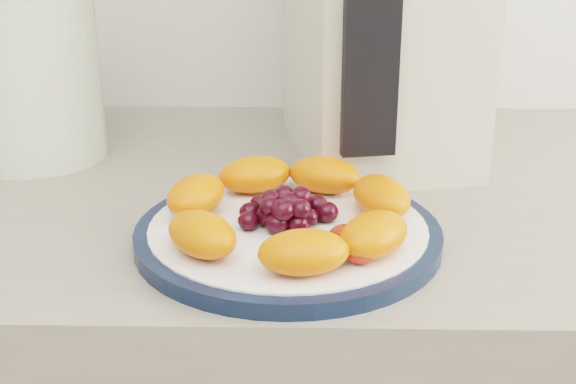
{
  "coord_description": "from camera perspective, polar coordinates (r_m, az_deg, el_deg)",
  "views": [
    {
      "loc": [
        0.12,
        0.38,
        1.22
      ],
      "look_at": [
        0.1,
        1.05,
        0.95
      ],
      "focal_mm": 50.0,
      "sensor_mm": 36.0,
      "label": 1
    }
  ],
  "objects": [
    {
      "name": "appliance_body",
      "position": [
        0.94,
        6.61,
        12.22
      ],
      "size": [
        0.23,
        0.29,
        0.32
      ],
      "primitive_type": "cube",
      "rotation": [
        0.0,
        0.0,
        0.18
      ],
      "color": "beige",
      "rests_on": "counter"
    },
    {
      "name": "plate_face",
      "position": [
        0.73,
        -0.0,
        -3.02
      ],
      "size": [
        0.25,
        0.25,
        0.02
      ],
      "primitive_type": "cylinder",
      "color": "white",
      "rests_on": "counter"
    },
    {
      "name": "fruit_plate",
      "position": [
        0.72,
        0.36,
        -1.16
      ],
      "size": [
        0.24,
        0.24,
        0.04
      ],
      "color": "#FF4F0D",
      "rests_on": "plate_face"
    },
    {
      "name": "plate_rim",
      "position": [
        0.73,
        -0.0,
        -3.09
      ],
      "size": [
        0.28,
        0.28,
        0.01
      ],
      "primitive_type": "cylinder",
      "color": "#0F1C34",
      "rests_on": "counter"
    },
    {
      "name": "appliance_panel",
      "position": [
        0.8,
        5.94,
        10.9
      ],
      "size": [
        0.06,
        0.03,
        0.24
      ],
      "primitive_type": "cube",
      "rotation": [
        0.0,
        0.0,
        0.18
      ],
      "color": "black",
      "rests_on": "appliance_body"
    },
    {
      "name": "canister",
      "position": [
        0.98,
        -18.04,
        7.97
      ],
      "size": [
        0.19,
        0.19,
        0.2
      ],
      "primitive_type": "cylinder",
      "rotation": [
        0.0,
        0.0,
        -0.16
      ],
      "color": "#3B6A0F",
      "rests_on": "counter"
    }
  ]
}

